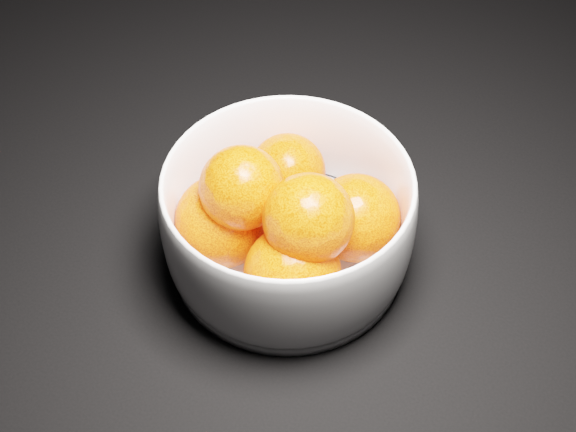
% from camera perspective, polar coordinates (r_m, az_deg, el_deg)
% --- Properties ---
extents(bowl, '(0.19, 0.19, 0.09)m').
position_cam_1_polar(bowl, '(0.61, 0.00, -0.29)').
color(bowl, white).
rests_on(bowl, ground).
extents(orange_pile, '(0.16, 0.16, 0.11)m').
position_cam_1_polar(orange_pile, '(0.60, -0.29, -0.22)').
color(orange_pile, '#FF4A0A').
rests_on(orange_pile, bowl).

